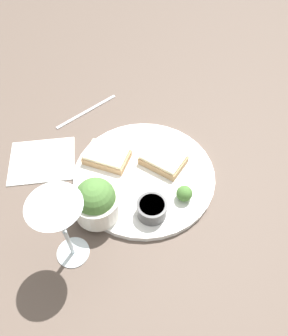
# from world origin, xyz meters

# --- Properties ---
(ground_plane) EXTENTS (4.00, 4.00, 0.00)m
(ground_plane) POSITION_xyz_m (0.00, 0.00, 0.00)
(ground_plane) COLOR brown
(dinner_plate) EXTENTS (0.32, 0.32, 0.01)m
(dinner_plate) POSITION_xyz_m (0.00, 0.00, 0.01)
(dinner_plate) COLOR white
(dinner_plate) RESTS_ON ground_plane
(salad_bowl) EXTENTS (0.09, 0.09, 0.09)m
(salad_bowl) POSITION_xyz_m (-0.03, 0.13, 0.05)
(salad_bowl) COLOR silver
(salad_bowl) RESTS_ON dinner_plate
(sauce_ramekin) EXTENTS (0.06, 0.06, 0.03)m
(sauce_ramekin) POSITION_xyz_m (-0.09, 0.05, 0.03)
(sauce_ramekin) COLOR #4C4C4C
(sauce_ramekin) RESTS_ON dinner_plate
(cheese_toast_near) EXTENTS (0.11, 0.10, 0.03)m
(cheese_toast_near) POSITION_xyz_m (0.00, -0.05, 0.03)
(cheese_toast_near) COLOR tan
(cheese_toast_near) RESTS_ON dinner_plate
(cheese_toast_far) EXTENTS (0.12, 0.11, 0.03)m
(cheese_toast_far) POSITION_xyz_m (0.08, 0.05, 0.03)
(cheese_toast_far) COLOR tan
(cheese_toast_far) RESTS_ON dinner_plate
(wine_glass) EXTENTS (0.09, 0.09, 0.18)m
(wine_glass) POSITION_xyz_m (-0.07, 0.22, 0.13)
(wine_glass) COLOR silver
(wine_glass) RESTS_ON ground_plane
(garnish) EXTENTS (0.03, 0.03, 0.03)m
(garnish) POSITION_xyz_m (-0.10, -0.03, 0.03)
(garnish) COLOR #477533
(garnish) RESTS_ON dinner_plate
(napkin) EXTENTS (0.19, 0.20, 0.01)m
(napkin) POSITION_xyz_m (0.18, 0.17, 0.00)
(napkin) COLOR white
(napkin) RESTS_ON ground_plane
(fork) EXTENTS (0.03, 0.19, 0.01)m
(fork) POSITION_xyz_m (0.27, -0.00, 0.00)
(fork) COLOR silver
(fork) RESTS_ON ground_plane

